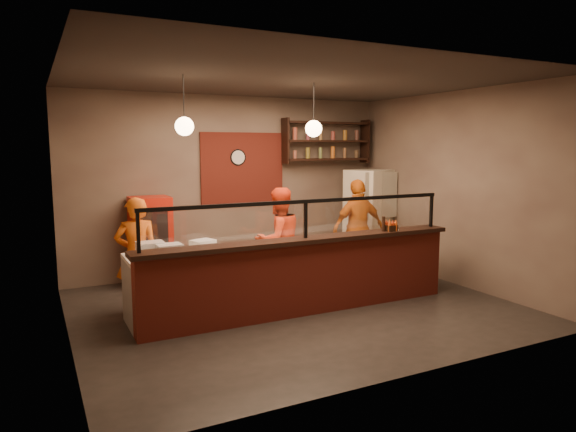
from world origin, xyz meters
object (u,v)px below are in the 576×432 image
cook_mid (279,240)px  wall_clock (238,157)px  fridge (369,217)px  pepper_mill (384,224)px  condiment_caddy (391,228)px  cook_right (358,228)px  cook_left (137,255)px  red_cooler (151,241)px  pizza_dough (330,240)px

cook_mid → wall_clock: bearing=-95.5°
fridge → pepper_mill: bearing=-138.9°
cook_mid → condiment_caddy: bearing=130.9°
wall_clock → cook_right: bearing=-36.5°
cook_mid → pepper_mill: (1.16, -1.14, 0.34)m
cook_mid → cook_left: bearing=-6.1°
fridge → wall_clock: bearing=148.3°
cook_right → fridge: size_ratio=0.93×
cook_right → red_cooler: cook_right is taller
fridge → condiment_caddy: fridge is taller
wall_clock → cook_right: size_ratio=0.17×
cook_right → pizza_dough: size_ratio=3.45×
cook_right → fridge: (0.74, 0.69, 0.06)m
pizza_dough → pepper_mill: 0.83m
cook_mid → pepper_mill: 1.66m
pizza_dough → pepper_mill: size_ratio=2.29×
fridge → cook_mid: bearing=-175.1°
cook_right → red_cooler: size_ratio=1.17×
condiment_caddy → cook_left: bearing=161.5°
cook_mid → fridge: fridge is taller
fridge → condiment_caddy: bearing=-136.3°
wall_clock → condiment_caddy: bearing=-65.2°
cook_mid → red_cooler: cook_mid is taller
cook_left → red_cooler: (0.47, 1.35, -0.07)m
pepper_mill → cook_right: bearing=68.7°
cook_mid → cook_right: cook_right is taller
cook_mid → red_cooler: (-1.70, 1.34, -0.09)m
cook_mid → red_cooler: size_ratio=1.13×
wall_clock → condiment_caddy: wall_clock is taller
cook_left → pizza_dough: size_ratio=3.23×
cook_mid → pizza_dough: (0.53, -0.67, 0.07)m
cook_right → pepper_mill: size_ratio=7.89×
cook_left → pepper_mill: size_ratio=7.39×
cook_mid → fridge: bearing=-163.8°
condiment_caddy → red_cooler: bearing=139.9°
condiment_caddy → pepper_mill: size_ratio=0.74×
fridge → condiment_caddy: (-1.20, -2.20, 0.18)m
cook_left → red_cooler: size_ratio=1.09×
red_cooler → cook_mid: bearing=-37.9°
fridge → pepper_mill: size_ratio=8.46×
red_cooler → pizza_dough: 3.01m
cook_mid → condiment_caddy: cook_mid is taller
cook_right → wall_clock: bearing=-35.9°
cook_mid → cook_right: size_ratio=0.96×
red_cooler → pizza_dough: (2.24, -2.01, 0.17)m
cook_left → pepper_mill: 3.54m
wall_clock → fridge: size_ratio=0.16×
condiment_caddy → cook_mid: bearing=137.4°
cook_right → fridge: 1.01m
cook_left → red_cooler: bearing=-102.7°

